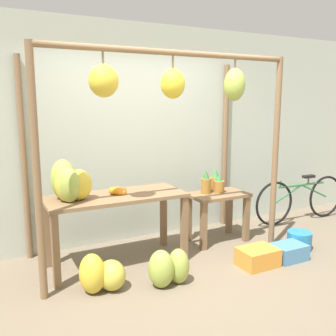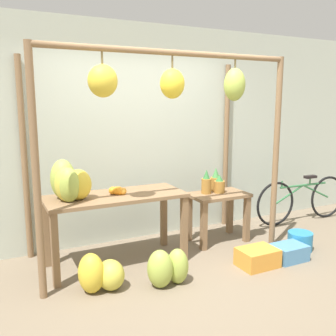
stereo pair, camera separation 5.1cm
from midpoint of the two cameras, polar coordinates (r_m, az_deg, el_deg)
ground_plane at (r=3.96m, az=3.41°, el=-17.26°), size 20.00×20.00×0.00m
shop_wall_back at (r=4.92m, az=-5.45°, el=5.16°), size 8.00×0.08×2.80m
stall_awning at (r=4.05m, az=-0.96°, el=8.28°), size 2.83×1.20×2.33m
display_table_main at (r=4.22m, az=-8.25°, el=-5.79°), size 1.54×0.64×0.80m
display_table_side at (r=4.95m, az=7.26°, el=-5.69°), size 0.76×0.47×0.65m
banana_pile_on_table at (r=4.01m, az=-15.18°, el=-2.22°), size 0.48×0.49×0.42m
orange_pile at (r=4.18m, az=-7.98°, el=-3.49°), size 0.18×0.15×0.09m
pineapple_cluster at (r=4.94m, az=6.65°, el=-2.26°), size 0.34×0.26×0.31m
banana_pile_ground_left at (r=3.81m, az=-10.47°, el=-15.65°), size 0.51×0.36×0.40m
banana_pile_ground_right at (r=3.85m, az=-0.32°, el=-14.95°), size 0.52×0.35×0.39m
fruit_crate_white at (r=4.42m, az=13.16°, el=-13.07°), size 0.43×0.32×0.20m
blue_bucket at (r=5.01m, az=19.10°, el=-10.40°), size 0.30×0.30×0.23m
parked_bicycle at (r=6.09m, az=19.38°, el=-4.45°), size 1.69×0.11×0.71m
fruit_crate_purple at (r=4.68m, az=17.61°, el=-12.08°), size 0.38×0.29×0.18m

